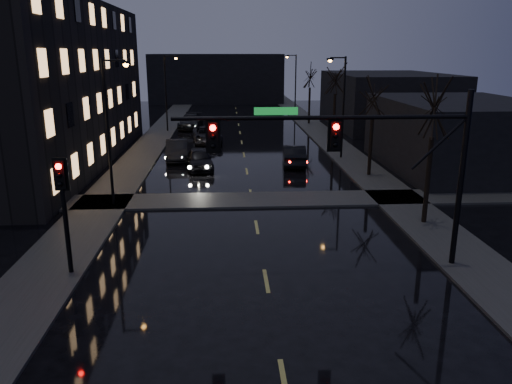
{
  "coord_description": "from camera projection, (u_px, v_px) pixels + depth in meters",
  "views": [
    {
      "loc": [
        -1.39,
        -9.13,
        8.32
      ],
      "look_at": [
        -0.33,
        9.04,
        3.2
      ],
      "focal_mm": 35.0,
      "sensor_mm": 36.0,
      "label": 1
    }
  ],
  "objects": [
    {
      "name": "sidewalk_left",
      "position": [
        147.0,
        149.0,
        44.25
      ],
      "size": [
        3.0,
        140.0,
        0.12
      ],
      "primitive_type": "cube",
      "color": "#2D2D2B",
      "rests_on": "ground"
    },
    {
      "name": "sidewalk_right",
      "position": [
        336.0,
        146.0,
        45.2
      ],
      "size": [
        3.0,
        140.0,
        0.12
      ],
      "primitive_type": "cube",
      "color": "#2D2D2B",
      "rests_on": "ground"
    },
    {
      "name": "sidewalk_cross",
      "position": [
        252.0,
        200.0,
        28.87
      ],
      "size": [
        40.0,
        3.0,
        0.12
      ],
      "primitive_type": "cube",
      "color": "#2D2D2B",
      "rests_on": "ground"
    },
    {
      "name": "apartment_block",
      "position": [
        25.0,
        84.0,
        37.38
      ],
      "size": [
        12.0,
        30.0,
        12.0
      ],
      "primitive_type": "cube",
      "color": "black",
      "rests_on": "ground"
    },
    {
      "name": "commercial_right_near",
      "position": [
        459.0,
        135.0,
        36.29
      ],
      "size": [
        10.0,
        14.0,
        5.0
      ],
      "primitive_type": "cube",
      "color": "black",
      "rests_on": "ground"
    },
    {
      "name": "commercial_right_far",
      "position": [
        386.0,
        100.0,
        57.38
      ],
      "size": [
        12.0,
        18.0,
        6.0
      ],
      "primitive_type": "cube",
      "color": "black",
      "rests_on": "ground"
    },
    {
      "name": "far_block",
      "position": [
        217.0,
        78.0,
        84.81
      ],
      "size": [
        22.0,
        10.0,
        8.0
      ],
      "primitive_type": "cube",
      "color": "black",
      "rests_on": "ground"
    },
    {
      "name": "signal_mast",
      "position": [
        367.0,
        148.0,
        18.65
      ],
      "size": [
        11.11,
        0.41,
        7.0
      ],
      "color": "black",
      "rests_on": "ground"
    },
    {
      "name": "signal_pole_left",
      "position": [
        63.0,
        200.0,
        18.51
      ],
      "size": [
        0.35,
        0.41,
        4.53
      ],
      "color": "black",
      "rests_on": "ground"
    },
    {
      "name": "tree_near",
      "position": [
        436.0,
        99.0,
        23.35
      ],
      "size": [
        3.52,
        3.52,
        8.08
      ],
      "color": "black",
      "rests_on": "ground"
    },
    {
      "name": "tree_mid_a",
      "position": [
        374.0,
        91.0,
        33.06
      ],
      "size": [
        3.3,
        3.3,
        7.58
      ],
      "color": "black",
      "rests_on": "ground"
    },
    {
      "name": "tree_mid_b",
      "position": [
        336.0,
        72.0,
        44.38
      ],
      "size": [
        3.74,
        3.74,
        8.59
      ],
      "color": "black",
      "rests_on": "ground"
    },
    {
      "name": "tree_far",
      "position": [
        310.0,
        72.0,
        57.99
      ],
      "size": [
        3.43,
        3.43,
        7.88
      ],
      "color": "black",
      "rests_on": "ground"
    },
    {
      "name": "streetlight_l_near",
      "position": [
        111.0,
        121.0,
        26.68
      ],
      "size": [
        1.53,
        0.28,
        8.0
      ],
      "color": "black",
      "rests_on": "ground"
    },
    {
      "name": "streetlight_l_far",
      "position": [
        168.0,
        87.0,
        52.63
      ],
      "size": [
        1.53,
        0.28,
        8.0
      ],
      "color": "black",
      "rests_on": "ground"
    },
    {
      "name": "streetlight_r_mid",
      "position": [
        341.0,
        99.0,
        39.07
      ],
      "size": [
        1.53,
        0.28,
        8.0
      ],
      "color": "black",
      "rests_on": "ground"
    },
    {
      "name": "streetlight_r_far",
      "position": [
        294.0,
        80.0,
        65.98
      ],
      "size": [
        1.53,
        0.28,
        8.0
      ],
      "color": "black",
      "rests_on": "ground"
    },
    {
      "name": "oncoming_car_a",
      "position": [
        200.0,
        159.0,
        36.51
      ],
      "size": [
        2.3,
        4.73,
        1.55
      ],
      "primitive_type": "imported",
      "rotation": [
        0.0,
        0.0,
        0.11
      ],
      "color": "black",
      "rests_on": "ground"
    },
    {
      "name": "oncoming_car_b",
      "position": [
        177.0,
        150.0,
        39.63
      ],
      "size": [
        2.06,
        4.91,
        1.58
      ],
      "primitive_type": "imported",
      "rotation": [
        0.0,
        0.0,
        0.08
      ],
      "color": "black",
      "rests_on": "ground"
    },
    {
      "name": "oncoming_car_c",
      "position": [
        207.0,
        135.0,
        47.1
      ],
      "size": [
        3.12,
        5.78,
        1.54
      ],
      "primitive_type": "imported",
      "rotation": [
        0.0,
        0.0,
        0.1
      ],
      "color": "black",
      "rests_on": "ground"
    },
    {
      "name": "oncoming_car_d",
      "position": [
        191.0,
        121.0,
        56.0
      ],
      "size": [
        2.83,
        5.78,
        1.62
      ],
      "primitive_type": "imported",
      "rotation": [
        0.0,
        0.0,
        -0.1
      ],
      "color": "black",
      "rests_on": "ground"
    },
    {
      "name": "lead_car",
      "position": [
        294.0,
        155.0,
        37.81
      ],
      "size": [
        2.03,
        4.84,
        1.55
      ],
      "primitive_type": "imported",
      "rotation": [
        0.0,
        0.0,
        3.06
      ],
      "color": "black",
      "rests_on": "ground"
    }
  ]
}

